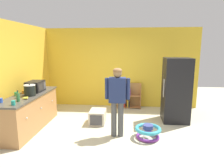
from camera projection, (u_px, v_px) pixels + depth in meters
ground_plane at (116, 134)px, 4.72m from camera, size 12.00×12.00×0.00m
back_wall at (121, 68)px, 6.74m from camera, size 5.20×0.06×2.70m
left_side_wall at (25, 73)px, 5.50m from camera, size 0.06×2.99×2.70m
kitchen_counter at (30, 112)px, 4.94m from camera, size 0.65×2.13×0.90m
refrigerator at (176, 90)px, 5.41m from camera, size 0.73×0.68×1.78m
bookshelf at (128, 97)px, 6.72m from camera, size 0.80×0.28×0.85m
standing_person at (117, 96)px, 4.44m from camera, size 0.57×0.22×1.61m
baby_walker at (148, 131)px, 4.48m from camera, size 0.60×0.60×0.32m
pet_carrier at (98, 117)px, 5.37m from camera, size 0.42×0.55×0.36m
microwave at (35, 86)px, 5.18m from camera, size 0.37×0.48×0.28m
crock_pot at (30, 90)px, 4.73m from camera, size 0.27×0.27×0.30m
banana_bunch at (26, 98)px, 4.45m from camera, size 0.15×0.16×0.04m
green_glass_bottle at (18, 97)px, 4.23m from camera, size 0.07×0.07×0.25m
orange_cup at (24, 92)px, 4.92m from camera, size 0.08×0.08×0.09m
yellow_cup at (18, 96)px, 4.51m from camera, size 0.08×0.08×0.09m
teal_cup at (13, 103)px, 3.97m from camera, size 0.08×0.08×0.09m
blue_cup at (1, 100)px, 4.16m from camera, size 0.08×0.08×0.09m
green_cup at (16, 94)px, 4.72m from camera, size 0.08×0.08×0.09m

